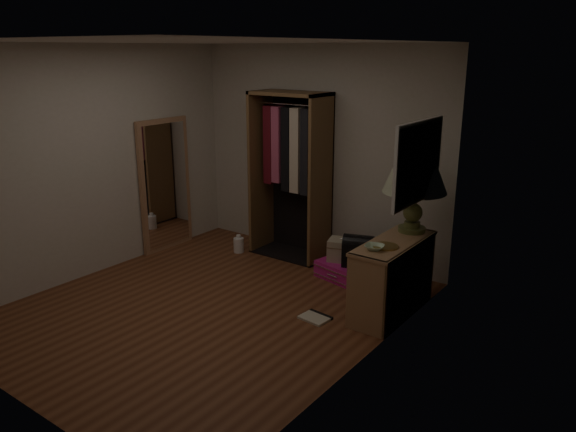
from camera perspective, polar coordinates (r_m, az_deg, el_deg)
The scene contains 13 objects.
ground at distance 5.87m, azimuth -7.98°, elevation -9.17°, with size 4.00×4.00×0.00m, color #5D2F1A.
room_walls at distance 5.37m, azimuth -7.72°, elevation 5.33°, with size 3.52×4.02×2.60m.
console_bookshelf at distance 5.68m, azimuth 10.70°, elevation -5.88°, with size 0.42×1.12×0.75m.
open_wardrobe at distance 6.92m, azimuth 0.44°, elevation 5.53°, with size 0.95×0.50×2.05m.
floor_mirror at distance 7.41m, azimuth -12.36°, elevation 3.10°, with size 0.06×0.80×1.70m.
pink_suitcase at distance 6.49m, azimuth 5.91°, elevation -5.55°, with size 0.71×0.57×0.19m.
train_case at distance 6.48m, azimuth 5.77°, elevation -3.46°, with size 0.43×0.36×0.27m.
black_bag at distance 6.32m, azimuth 7.14°, elevation -3.46°, with size 0.39×0.31×0.36m.
table_lamp at distance 5.71m, azimuth 12.80°, elevation 4.08°, with size 0.79×0.79×0.80m.
brass_tray at distance 5.36m, azimuth 9.87°, elevation -3.04°, with size 0.30×0.30×0.01m.
ceramic_bowl at distance 5.27m, azimuth 8.79°, elevation -3.16°, with size 0.18×0.18×0.04m, color #B7D9B4.
white_jug at distance 7.30m, azimuth -5.03°, elevation -2.93°, with size 0.16×0.16×0.23m.
floor_book at distance 5.60m, azimuth 2.87°, elevation -10.23°, with size 0.30×0.25×0.03m.
Camera 1 is at (3.74, -3.73, 2.54)m, focal length 35.00 mm.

